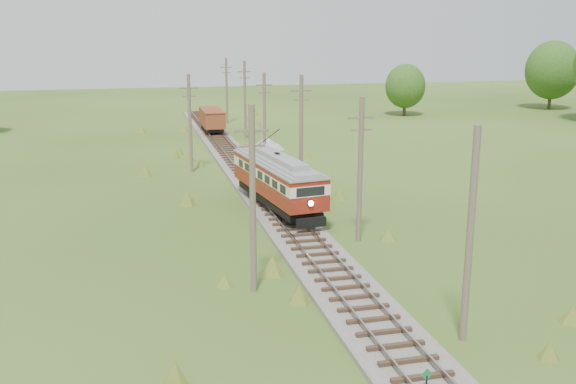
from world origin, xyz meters
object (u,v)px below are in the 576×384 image
object	(u,v)px
streetcar	(277,177)
switch_marker	(427,380)
gondola	(212,119)
gravel_pile	(268,143)

from	to	relation	value
streetcar	switch_marker	bearing A→B (deg)	-98.23
switch_marker	streetcar	world-z (taller)	streetcar
gondola	gravel_pile	world-z (taller)	gondola
streetcar	gravel_pile	size ratio (longest dim) A/B	3.26
streetcar	gondola	bearing A→B (deg)	82.25
streetcar	gravel_pile	world-z (taller)	streetcar
switch_marker	gravel_pile	world-z (taller)	gravel_pile
switch_marker	gondola	world-z (taller)	gondola
streetcar	gravel_pile	bearing A→B (deg)	71.68
switch_marker	streetcar	size ratio (longest dim) A/B	0.09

